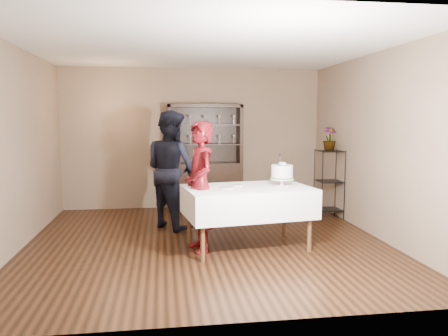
# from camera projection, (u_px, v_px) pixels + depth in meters

# --- Properties ---
(floor) EXTENTS (5.00, 5.00, 0.00)m
(floor) POSITION_uv_depth(u_px,v_px,m) (207.00, 242.00, 6.20)
(floor) COLOR black
(floor) RESTS_ON ground
(ceiling) EXTENTS (5.00, 5.00, 0.00)m
(ceiling) POSITION_uv_depth(u_px,v_px,m) (206.00, 47.00, 5.89)
(ceiling) COLOR silver
(ceiling) RESTS_ON back_wall
(back_wall) EXTENTS (5.00, 0.02, 2.70)m
(back_wall) POSITION_uv_depth(u_px,v_px,m) (193.00, 138.00, 8.50)
(back_wall) COLOR brown
(back_wall) RESTS_ON floor
(wall_left) EXTENTS (0.02, 5.00, 2.70)m
(wall_left) POSITION_uv_depth(u_px,v_px,m) (16.00, 149.00, 5.70)
(wall_left) COLOR brown
(wall_left) RESTS_ON floor
(wall_right) EXTENTS (0.02, 5.00, 2.70)m
(wall_right) POSITION_uv_depth(u_px,v_px,m) (376.00, 145.00, 6.39)
(wall_right) COLOR brown
(wall_right) RESTS_ON floor
(china_hutch) EXTENTS (1.40, 0.48, 2.00)m
(china_hutch) POSITION_uv_depth(u_px,v_px,m) (205.00, 175.00, 8.37)
(china_hutch) COLOR black
(china_hutch) RESTS_ON floor
(plant_etagere) EXTENTS (0.42, 0.42, 1.20)m
(plant_etagere) POSITION_uv_depth(u_px,v_px,m) (329.00, 181.00, 7.62)
(plant_etagere) COLOR black
(plant_etagere) RESTS_ON floor
(cake_table) EXTENTS (1.78, 1.24, 0.83)m
(cake_table) POSITION_uv_depth(u_px,v_px,m) (248.00, 201.00, 5.85)
(cake_table) COLOR white
(cake_table) RESTS_ON floor
(woman) EXTENTS (0.55, 0.71, 1.71)m
(woman) POSITION_uv_depth(u_px,v_px,m) (200.00, 186.00, 5.72)
(woman) COLOR #3D050D
(woman) RESTS_ON floor
(man) EXTENTS (1.12, 1.15, 1.87)m
(man) POSITION_uv_depth(u_px,v_px,m) (171.00, 170.00, 6.93)
(man) COLOR black
(man) RESTS_ON floor
(cake) EXTENTS (0.38, 0.38, 0.45)m
(cake) POSITION_uv_depth(u_px,v_px,m) (282.00, 173.00, 5.92)
(cake) COLOR silver
(cake) RESTS_ON cake_table
(plate_near) EXTENTS (0.24, 0.24, 0.01)m
(plate_near) POSITION_uv_depth(u_px,v_px,m) (227.00, 188.00, 5.73)
(plate_near) COLOR silver
(plate_near) RESTS_ON cake_table
(plate_far) EXTENTS (0.23, 0.23, 0.01)m
(plate_far) POSITION_uv_depth(u_px,v_px,m) (236.00, 185.00, 5.93)
(plate_far) COLOR silver
(plate_far) RESTS_ON cake_table
(potted_plant) EXTENTS (0.27, 0.27, 0.40)m
(potted_plant) POSITION_uv_depth(u_px,v_px,m) (329.00, 139.00, 7.56)
(potted_plant) COLOR #3E612E
(potted_plant) RESTS_ON plant_etagere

